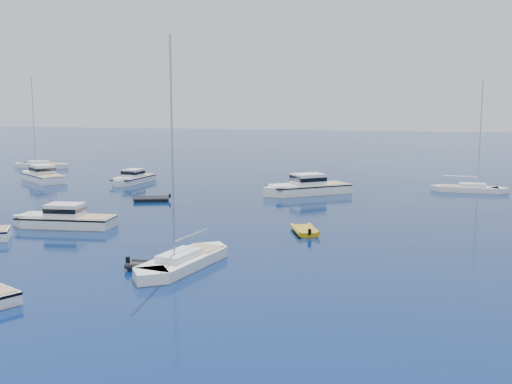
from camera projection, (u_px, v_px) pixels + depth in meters
ground at (231, 289)px, 35.00m from camera, size 400.00×400.00×0.00m
motor_cruiser_centre at (63, 226)px, 52.50m from camera, size 9.87×4.13×2.51m
motor_cruiser_far_l at (42, 181)px, 82.78m from camera, size 10.60×8.98×2.82m
motor_cruiser_distant at (306, 194)px, 71.12m from camera, size 10.95×10.00×2.99m
motor_cruiser_horizon at (133, 183)px, 80.75m from camera, size 3.24×8.93×2.31m
sailboat_fore at (183, 267)px, 39.63m from camera, size 4.30×10.51×15.02m
sailboat_centre at (469, 192)px, 72.91m from camera, size 9.30×2.47×13.65m
sailboat_far_l at (41, 167)px, 100.08m from camera, size 10.31×3.11×15.00m
tender_yellow at (305, 233)px, 49.90m from camera, size 3.48×4.49×0.95m
tender_grey_near at (151, 269)px, 38.99m from camera, size 3.28×1.98×0.95m
tender_grey_far at (151, 201)px, 66.14m from camera, size 4.47×3.50×0.95m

